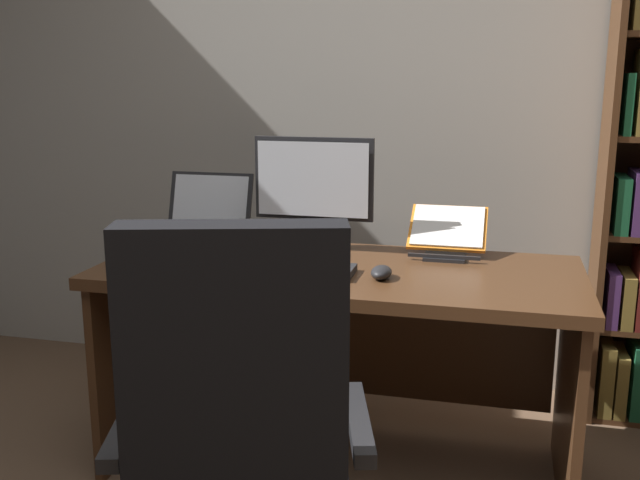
# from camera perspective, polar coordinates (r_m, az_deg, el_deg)

# --- Properties ---
(wall_back) EXTENTS (5.33, 0.12, 2.83)m
(wall_back) POSITION_cam_1_polar(r_m,az_deg,el_deg) (3.16, 7.58, 14.22)
(wall_back) COLOR #B2ADA3
(wall_back) RESTS_ON ground
(desk) EXTENTS (1.57, 0.68, 0.72)m
(desk) POSITION_cam_1_polar(r_m,az_deg,el_deg) (2.51, 1.83, -6.04)
(desk) COLOR #4C2D19
(desk) RESTS_ON ground
(office_chair) EXTENTS (0.69, 0.61, 1.05)m
(office_chair) POSITION_cam_1_polar(r_m,az_deg,el_deg) (1.77, -6.21, -17.40)
(office_chair) COLOR #232326
(office_chair) RESTS_ON ground
(monitor) EXTENTS (0.43, 0.16, 0.40)m
(monitor) POSITION_cam_1_polar(r_m,az_deg,el_deg) (2.58, -0.51, 3.56)
(monitor) COLOR #232326
(monitor) RESTS_ON desk
(laptop) EXTENTS (0.34, 0.32, 0.25)m
(laptop) POSITION_cam_1_polar(r_m,az_deg,el_deg) (2.76, -9.41, 0.92)
(laptop) COLOR #232326
(laptop) RESTS_ON desk
(keyboard) EXTENTS (0.42, 0.15, 0.02)m
(keyboard) POSITION_cam_1_polar(r_m,az_deg,el_deg) (2.31, -2.51, -2.27)
(keyboard) COLOR #232326
(keyboard) RESTS_ON desk
(computer_mouse) EXTENTS (0.06, 0.10, 0.04)m
(computer_mouse) POSITION_cam_1_polar(r_m,az_deg,el_deg) (2.25, 4.85, -2.55)
(computer_mouse) COLOR #232326
(computer_mouse) RESTS_ON desk
(reading_stand_with_book) EXTENTS (0.27, 0.26, 0.15)m
(reading_stand_with_book) POSITION_cam_1_polar(r_m,az_deg,el_deg) (2.58, 9.98, 0.59)
(reading_stand_with_book) COLOR #232326
(reading_stand_with_book) RESTS_ON desk
(open_binder) EXTENTS (0.43, 0.31, 0.02)m
(open_binder) POSITION_cam_1_polar(r_m,az_deg,el_deg) (2.37, -9.69, -2.11)
(open_binder) COLOR yellow
(open_binder) RESTS_ON desk
(notepad) EXTENTS (0.15, 0.21, 0.01)m
(notepad) POSITION_cam_1_polar(r_m,az_deg,el_deg) (2.46, -5.60, -1.56)
(notepad) COLOR white
(notepad) RESTS_ON desk
(pen) EXTENTS (0.14, 0.03, 0.01)m
(pen) POSITION_cam_1_polar(r_m,az_deg,el_deg) (2.45, -5.16, -1.39)
(pen) COLOR maroon
(pen) RESTS_ON notepad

